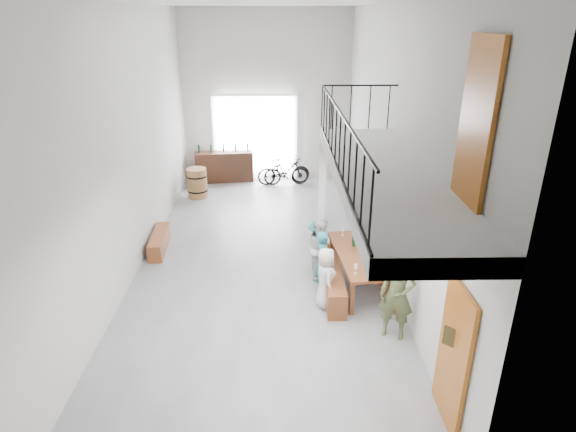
{
  "coord_description": "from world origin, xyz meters",
  "views": [
    {
      "loc": [
        0.39,
        -10.03,
        5.26
      ],
      "look_at": [
        0.58,
        -0.5,
        1.26
      ],
      "focal_mm": 30.0,
      "sensor_mm": 36.0,
      "label": 1
    }
  ],
  "objects_px": {
    "bench_inner": "(331,278)",
    "tasting_table": "(360,257)",
    "oak_barrel": "(197,183)",
    "serving_counter": "(224,167)",
    "bicycle_near": "(284,171)",
    "host_standing": "(397,295)",
    "side_bench": "(159,242)"
  },
  "relations": [
    {
      "from": "oak_barrel",
      "to": "serving_counter",
      "type": "relative_size",
      "value": 0.48
    },
    {
      "from": "side_bench",
      "to": "oak_barrel",
      "type": "distance_m",
      "value": 3.65
    },
    {
      "from": "side_bench",
      "to": "oak_barrel",
      "type": "height_order",
      "value": "oak_barrel"
    },
    {
      "from": "bicycle_near",
      "to": "side_bench",
      "type": "bearing_deg",
      "value": 136.56
    },
    {
      "from": "bench_inner",
      "to": "host_standing",
      "type": "bearing_deg",
      "value": -58.9
    },
    {
      "from": "host_standing",
      "to": "bicycle_near",
      "type": "bearing_deg",
      "value": 122.87
    },
    {
      "from": "side_bench",
      "to": "bicycle_near",
      "type": "xyz_separation_m",
      "value": [
        3.05,
        4.82,
        0.26
      ]
    },
    {
      "from": "oak_barrel",
      "to": "tasting_table",
      "type": "bearing_deg",
      "value": -52.65
    },
    {
      "from": "tasting_table",
      "to": "host_standing",
      "type": "height_order",
      "value": "host_standing"
    },
    {
      "from": "side_bench",
      "to": "bench_inner",
      "type": "bearing_deg",
      "value": -25.81
    },
    {
      "from": "bench_inner",
      "to": "host_standing",
      "type": "relative_size",
      "value": 1.38
    },
    {
      "from": "oak_barrel",
      "to": "serving_counter",
      "type": "bearing_deg",
      "value": 66.43
    },
    {
      "from": "oak_barrel",
      "to": "bench_inner",
      "type": "bearing_deg",
      "value": -57.04
    },
    {
      "from": "tasting_table",
      "to": "host_standing",
      "type": "distance_m",
      "value": 1.68
    },
    {
      "from": "bench_inner",
      "to": "side_bench",
      "type": "xyz_separation_m",
      "value": [
        -3.95,
        1.91,
        -0.06
      ]
    },
    {
      "from": "serving_counter",
      "to": "oak_barrel",
      "type": "bearing_deg",
      "value": -120.86
    },
    {
      "from": "bench_inner",
      "to": "bicycle_near",
      "type": "height_order",
      "value": "bicycle_near"
    },
    {
      "from": "serving_counter",
      "to": "host_standing",
      "type": "xyz_separation_m",
      "value": [
        3.85,
        -8.66,
        0.32
      ]
    },
    {
      "from": "bench_inner",
      "to": "host_standing",
      "type": "height_order",
      "value": "host_standing"
    },
    {
      "from": "host_standing",
      "to": "bicycle_near",
      "type": "height_order",
      "value": "host_standing"
    },
    {
      "from": "tasting_table",
      "to": "serving_counter",
      "type": "distance_m",
      "value": 7.84
    },
    {
      "from": "bench_inner",
      "to": "side_bench",
      "type": "relative_size",
      "value": 1.55
    },
    {
      "from": "serving_counter",
      "to": "bench_inner",
      "type": "bearing_deg",
      "value": -75.04
    },
    {
      "from": "bench_inner",
      "to": "host_standing",
      "type": "distance_m",
      "value": 1.91
    },
    {
      "from": "bench_inner",
      "to": "tasting_table",
      "type": "bearing_deg",
      "value": 7.42
    },
    {
      "from": "tasting_table",
      "to": "bench_inner",
      "type": "relative_size",
      "value": 1.01
    },
    {
      "from": "bench_inner",
      "to": "host_standing",
      "type": "xyz_separation_m",
      "value": [
        0.95,
        -1.56,
        0.56
      ]
    },
    {
      "from": "tasting_table",
      "to": "side_bench",
      "type": "height_order",
      "value": "tasting_table"
    },
    {
      "from": "bench_inner",
      "to": "oak_barrel",
      "type": "xyz_separation_m",
      "value": [
        -3.59,
        5.53,
        0.2
      ]
    },
    {
      "from": "serving_counter",
      "to": "side_bench",
      "type": "bearing_deg",
      "value": -108.76
    },
    {
      "from": "side_bench",
      "to": "oak_barrel",
      "type": "xyz_separation_m",
      "value": [
        0.37,
        3.62,
        0.25
      ]
    },
    {
      "from": "oak_barrel",
      "to": "bicycle_near",
      "type": "bearing_deg",
      "value": 24.13
    }
  ]
}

